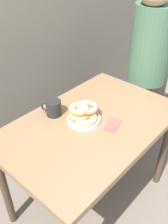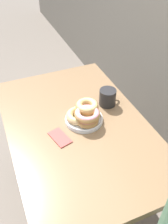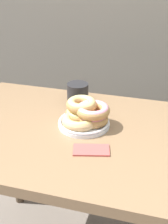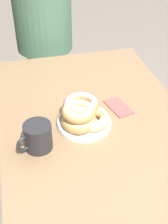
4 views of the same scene
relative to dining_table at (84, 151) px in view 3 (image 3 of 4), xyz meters
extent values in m
cube|color=#846647|center=(0.00, 0.00, 0.07)|extent=(1.11, 0.71, 0.04)
cylinder|color=#473828|center=(-0.50, 0.30, -0.31)|extent=(0.05, 0.05, 0.71)
cylinder|color=white|center=(-0.02, 0.05, 0.10)|extent=(0.20, 0.20, 0.01)
torus|color=white|center=(-0.02, 0.05, 0.11)|extent=(0.20, 0.20, 0.01)
torus|color=#B2844C|center=(0.02, 0.05, 0.12)|extent=(0.15, 0.15, 0.04)
torus|color=pink|center=(0.02, 0.05, 0.13)|extent=(0.14, 0.14, 0.03)
torus|color=#B2844C|center=(-0.03, 0.07, 0.12)|extent=(0.17, 0.17, 0.04)
torus|color=#E0D17F|center=(-0.03, 0.07, 0.13)|extent=(0.16, 0.16, 0.03)
torus|color=#D6B27A|center=(-0.03, 0.02, 0.12)|extent=(0.14, 0.14, 0.04)
torus|color=#E0D17F|center=(-0.03, 0.02, 0.13)|extent=(0.13, 0.13, 0.03)
torus|color=#B2844C|center=(0.02, 0.05, 0.16)|extent=(0.19, 0.19, 0.04)
torus|color=pink|center=(0.02, 0.05, 0.17)|extent=(0.18, 0.18, 0.03)
torus|color=#B2844C|center=(-0.03, 0.07, 0.17)|extent=(0.17, 0.17, 0.04)
torus|color=#E0D17F|center=(-0.03, 0.07, 0.17)|extent=(0.16, 0.16, 0.03)
cylinder|color=#232326|center=(-0.10, 0.22, 0.14)|extent=(0.09, 0.09, 0.10)
cylinder|color=#382114|center=(-0.10, 0.22, 0.18)|extent=(0.08, 0.08, 0.00)
torus|color=#232326|center=(-0.12, 0.27, 0.14)|extent=(0.04, 0.06, 0.06)
cube|color=#BC4C47|center=(0.06, -0.11, 0.09)|extent=(0.14, 0.10, 0.01)
camera|label=1|loc=(-0.91, -0.75, 1.01)|focal=40.00mm
camera|label=2|loc=(0.90, -0.33, 0.99)|focal=40.00mm
camera|label=3|loc=(0.28, -0.98, 0.71)|focal=50.00mm
camera|label=4|loc=(-0.89, 0.26, 0.84)|focal=50.00mm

